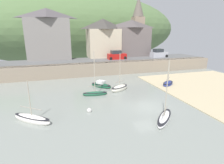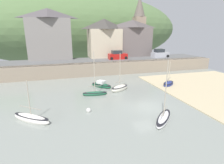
{
  "view_description": "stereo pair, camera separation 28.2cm",
  "coord_description": "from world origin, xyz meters",
  "px_view_note": "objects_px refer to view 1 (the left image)",
  "views": [
    {
      "loc": [
        -9.46,
        -17.15,
        8.29
      ],
      "look_at": [
        -2.24,
        6.04,
        1.49
      ],
      "focal_mm": 28.89,
      "sensor_mm": 36.0,
      "label": 1
    },
    {
      "loc": [
        -9.19,
        -17.23,
        8.29
      ],
      "look_at": [
        -2.24,
        6.04,
        1.49
      ],
      "focal_mm": 28.89,
      "sensor_mm": 36.0,
      "label": 2
    }
  ],
  "objects_px": {
    "sailboat_far_left": "(120,88)",
    "parked_car_near_slipway": "(117,55)",
    "sailboat_blue_trim": "(95,93)",
    "sailboat_tall_mast": "(164,118)",
    "mooring_buoy": "(89,110)",
    "waterfront_building_left": "(48,34)",
    "motorboat_with_cabin": "(168,84)",
    "church_with_spire": "(138,25)",
    "waterfront_building_centre": "(103,38)",
    "fishing_boat_green": "(32,119)",
    "parked_car_by_wall": "(159,54)",
    "waterfront_building_right": "(131,38)",
    "sailboat_white_hull": "(101,85)"
  },
  "relations": [
    {
      "from": "sailboat_white_hull",
      "to": "sailboat_far_left",
      "type": "bearing_deg",
      "value": 2.39
    },
    {
      "from": "waterfront_building_centre",
      "to": "waterfront_building_right",
      "type": "distance_m",
      "value": 7.13
    },
    {
      "from": "waterfront_building_right",
      "to": "sailboat_blue_trim",
      "type": "xyz_separation_m",
      "value": [
        -13.53,
        -19.67,
        -6.53
      ]
    },
    {
      "from": "church_with_spire",
      "to": "sailboat_white_hull",
      "type": "relative_size",
      "value": 4.17
    },
    {
      "from": "fishing_boat_green",
      "to": "sailboat_tall_mast",
      "type": "xyz_separation_m",
      "value": [
        12.22,
        -3.44,
        -0.06
      ]
    },
    {
      "from": "waterfront_building_centre",
      "to": "fishing_boat_green",
      "type": "height_order",
      "value": "waterfront_building_centre"
    },
    {
      "from": "mooring_buoy",
      "to": "waterfront_building_left",
      "type": "bearing_deg",
      "value": 99.56
    },
    {
      "from": "church_with_spire",
      "to": "parked_car_near_slipway",
      "type": "bearing_deg",
      "value": -136.04
    },
    {
      "from": "sailboat_far_left",
      "to": "parked_car_near_slipway",
      "type": "distance_m",
      "value": 15.04
    },
    {
      "from": "waterfront_building_left",
      "to": "fishing_boat_green",
      "type": "distance_m",
      "value": 26.38
    },
    {
      "from": "motorboat_with_cabin",
      "to": "parked_car_near_slipway",
      "type": "bearing_deg",
      "value": 66.36
    },
    {
      "from": "motorboat_with_cabin",
      "to": "mooring_buoy",
      "type": "bearing_deg",
      "value": 164.53
    },
    {
      "from": "waterfront_building_left",
      "to": "motorboat_with_cabin",
      "type": "distance_m",
      "value": 26.93
    },
    {
      "from": "mooring_buoy",
      "to": "sailboat_far_left",
      "type": "bearing_deg",
      "value": 47.13
    },
    {
      "from": "waterfront_building_right",
      "to": "sailboat_blue_trim",
      "type": "height_order",
      "value": "waterfront_building_right"
    },
    {
      "from": "waterfront_building_right",
      "to": "sailboat_far_left",
      "type": "height_order",
      "value": "waterfront_building_right"
    },
    {
      "from": "sailboat_far_left",
      "to": "parked_car_near_slipway",
      "type": "relative_size",
      "value": 1.37
    },
    {
      "from": "parked_car_by_wall",
      "to": "motorboat_with_cabin",
      "type": "bearing_deg",
      "value": -120.74
    },
    {
      "from": "motorboat_with_cabin",
      "to": "sailboat_blue_trim",
      "type": "bearing_deg",
      "value": 145.99
    },
    {
      "from": "sailboat_far_left",
      "to": "parked_car_near_slipway",
      "type": "xyz_separation_m",
      "value": [
        4.31,
        14.12,
        2.88
      ]
    },
    {
      "from": "sailboat_tall_mast",
      "to": "parked_car_near_slipway",
      "type": "height_order",
      "value": "sailboat_tall_mast"
    },
    {
      "from": "waterfront_building_left",
      "to": "fishing_boat_green",
      "type": "bearing_deg",
      "value": -93.28
    },
    {
      "from": "sailboat_blue_trim",
      "to": "parked_car_near_slipway",
      "type": "distance_m",
      "value": 17.51
    },
    {
      "from": "church_with_spire",
      "to": "fishing_boat_green",
      "type": "height_order",
      "value": "church_with_spire"
    },
    {
      "from": "waterfront_building_left",
      "to": "sailboat_far_left",
      "type": "distance_m",
      "value": 22.32
    },
    {
      "from": "fishing_boat_green",
      "to": "motorboat_with_cabin",
      "type": "relative_size",
      "value": 1.06
    },
    {
      "from": "mooring_buoy",
      "to": "church_with_spire",
      "type": "bearing_deg",
      "value": 56.83
    },
    {
      "from": "waterfront_building_centre",
      "to": "sailboat_blue_trim",
      "type": "height_order",
      "value": "waterfront_building_centre"
    },
    {
      "from": "waterfront_building_left",
      "to": "parked_car_by_wall",
      "type": "relative_size",
      "value": 2.51
    },
    {
      "from": "waterfront_building_right",
      "to": "sailboat_far_left",
      "type": "xyz_separation_m",
      "value": [
        -9.61,
        -18.62,
        -6.47
      ]
    },
    {
      "from": "fishing_boat_green",
      "to": "mooring_buoy",
      "type": "bearing_deg",
      "value": 44.72
    },
    {
      "from": "sailboat_far_left",
      "to": "sailboat_blue_trim",
      "type": "bearing_deg",
      "value": 162.79
    },
    {
      "from": "waterfront_building_left",
      "to": "motorboat_with_cabin",
      "type": "bearing_deg",
      "value": -45.83
    },
    {
      "from": "sailboat_far_left",
      "to": "sailboat_white_hull",
      "type": "relative_size",
      "value": 1.57
    },
    {
      "from": "fishing_boat_green",
      "to": "waterfront_building_centre",
      "type": "bearing_deg",
      "value": 100.35
    },
    {
      "from": "sailboat_tall_mast",
      "to": "parked_car_by_wall",
      "type": "relative_size",
      "value": 1.41
    },
    {
      "from": "sailboat_white_hull",
      "to": "sailboat_tall_mast",
      "type": "distance_m",
      "value": 12.89
    },
    {
      "from": "sailboat_white_hull",
      "to": "mooring_buoy",
      "type": "bearing_deg",
      "value": -61.93
    },
    {
      "from": "waterfront_building_left",
      "to": "mooring_buoy",
      "type": "relative_size",
      "value": 20.37
    },
    {
      "from": "motorboat_with_cabin",
      "to": "sailboat_far_left",
      "type": "bearing_deg",
      "value": 141.21
    },
    {
      "from": "waterfront_building_left",
      "to": "sailboat_far_left",
      "type": "relative_size",
      "value": 1.89
    },
    {
      "from": "parked_car_by_wall",
      "to": "mooring_buoy",
      "type": "xyz_separation_m",
      "value": [
        -20.51,
        -20.17,
        -3.05
      ]
    },
    {
      "from": "parked_car_near_slipway",
      "to": "parked_car_by_wall",
      "type": "xyz_separation_m",
      "value": [
        10.59,
        0.0,
        0.0
      ]
    },
    {
      "from": "sailboat_blue_trim",
      "to": "sailboat_tall_mast",
      "type": "distance_m",
      "value": 10.28
    },
    {
      "from": "waterfront_building_right",
      "to": "sailboat_blue_trim",
      "type": "bearing_deg",
      "value": -124.52
    },
    {
      "from": "sailboat_tall_mast",
      "to": "parked_car_near_slipway",
      "type": "relative_size",
      "value": 1.45
    },
    {
      "from": "sailboat_blue_trim",
      "to": "church_with_spire",
      "type": "bearing_deg",
      "value": 61.03
    },
    {
      "from": "waterfront_building_centre",
      "to": "mooring_buoy",
      "type": "distance_m",
      "value": 26.81
    },
    {
      "from": "waterfront_building_centre",
      "to": "waterfront_building_right",
      "type": "height_order",
      "value": "waterfront_building_centre"
    },
    {
      "from": "waterfront_building_right",
      "to": "sailboat_tall_mast",
      "type": "relative_size",
      "value": 1.53
    }
  ]
}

